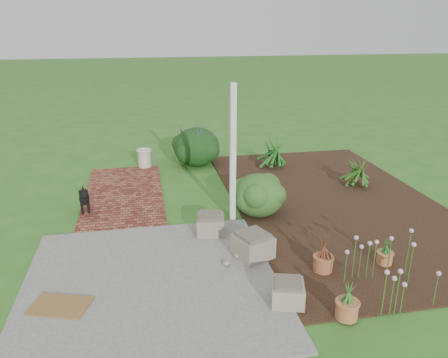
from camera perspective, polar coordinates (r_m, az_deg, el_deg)
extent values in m
plane|color=#326820|center=(7.97, -0.87, -5.80)|extent=(80.00, 80.00, 0.00)
cube|color=slate|center=(6.33, -9.50, -13.23)|extent=(3.50, 3.50, 0.04)
cube|color=#59211C|center=(9.48, -12.94, -1.89)|extent=(1.60, 3.50, 0.04)
cube|color=black|center=(9.12, 14.24, -2.91)|extent=(4.00, 7.00, 0.03)
cube|color=white|center=(7.66, 1.16, 3.17)|extent=(0.10, 0.10, 2.50)
cube|color=gray|center=(5.83, 8.31, -14.54)|extent=(0.50, 0.50, 0.27)
cube|color=#776F5B|center=(6.77, 3.79, -8.77)|extent=(0.66, 0.66, 0.34)
cube|color=#746B57|center=(7.47, -1.80, -6.01)|extent=(0.51, 0.51, 0.30)
cube|color=brown|center=(6.13, -20.59, -15.22)|extent=(0.83, 0.67, 0.02)
cube|color=black|center=(8.68, -17.81, -2.31)|extent=(0.22, 0.40, 0.17)
cylinder|color=black|center=(8.62, -18.02, -3.78)|extent=(0.05, 0.05, 0.19)
cylinder|color=black|center=(8.62, -17.25, -3.69)|extent=(0.05, 0.05, 0.19)
cylinder|color=black|center=(8.88, -18.10, -3.11)|extent=(0.05, 0.05, 0.19)
cylinder|color=black|center=(8.88, -17.36, -3.02)|extent=(0.05, 0.05, 0.19)
sphere|color=black|center=(8.42, -17.82, -2.01)|extent=(0.16, 0.16, 0.16)
cone|color=black|center=(8.83, -17.95, -1.14)|extent=(0.08, 0.12, 0.14)
cylinder|color=beige|center=(11.03, -10.35, 2.68)|extent=(0.37, 0.37, 0.43)
ellipsoid|color=#114117|center=(8.13, 4.55, -1.96)|extent=(1.17, 1.17, 0.81)
cylinder|color=#A05B36|center=(6.61, 12.79, -10.67)|extent=(0.30, 0.30, 0.23)
cylinder|color=#B76D3E|center=(7.05, 20.25, -9.60)|extent=(0.30, 0.30, 0.19)
cylinder|color=#B3633C|center=(5.75, 15.75, -16.09)|extent=(0.36, 0.36, 0.23)
ellipsoid|color=black|center=(11.08, -3.60, 4.34)|extent=(1.27, 1.27, 0.99)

